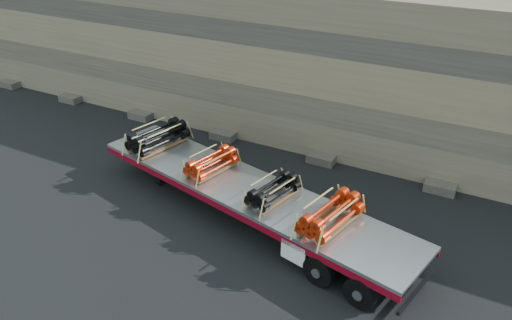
{
  "coord_description": "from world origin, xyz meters",
  "views": [
    {
      "loc": [
        8.45,
        -13.46,
        10.56
      ],
      "look_at": [
        0.76,
        0.96,
        1.61
      ],
      "focal_mm": 35.0,
      "sensor_mm": 36.0,
      "label": 1
    }
  ],
  "objects_px": {
    "bundle_midfront": "(211,163)",
    "bundle_midrear": "(273,191)",
    "bundle_front": "(158,137)",
    "bundle_rear": "(330,215)",
    "trailer": "(246,203)"
  },
  "relations": [
    {
      "from": "bundle_midfront",
      "to": "bundle_midrear",
      "type": "distance_m",
      "value": 2.92
    },
    {
      "from": "bundle_front",
      "to": "bundle_midrear",
      "type": "xyz_separation_m",
      "value": [
        5.82,
        -1.32,
        -0.08
      ]
    },
    {
      "from": "bundle_midfront",
      "to": "bundle_midrear",
      "type": "relative_size",
      "value": 1.02
    },
    {
      "from": "bundle_midrear",
      "to": "bundle_rear",
      "type": "bearing_deg",
      "value": 0.0
    },
    {
      "from": "bundle_front",
      "to": "bundle_rear",
      "type": "bearing_deg",
      "value": 0.0
    },
    {
      "from": "bundle_midrear",
      "to": "bundle_midfront",
      "type": "bearing_deg",
      "value": 180.0
    },
    {
      "from": "trailer",
      "to": "bundle_midrear",
      "type": "distance_m",
      "value": 1.56
    },
    {
      "from": "bundle_rear",
      "to": "bundle_midrear",
      "type": "bearing_deg",
      "value": -180.0
    },
    {
      "from": "trailer",
      "to": "bundle_front",
      "type": "distance_m",
      "value": 4.89
    },
    {
      "from": "bundle_midfront",
      "to": "bundle_midrear",
      "type": "xyz_separation_m",
      "value": [
        2.85,
        -0.65,
        -0.01
      ]
    },
    {
      "from": "bundle_front",
      "to": "bundle_midfront",
      "type": "distance_m",
      "value": 3.05
    },
    {
      "from": "bundle_rear",
      "to": "bundle_front",
      "type": "bearing_deg",
      "value": -180.0
    },
    {
      "from": "bundle_front",
      "to": "bundle_midrear",
      "type": "distance_m",
      "value": 5.97
    },
    {
      "from": "trailer",
      "to": "bundle_front",
      "type": "bearing_deg",
      "value": 180.0
    },
    {
      "from": "bundle_front",
      "to": "bundle_rear",
      "type": "relative_size",
      "value": 1.06
    }
  ]
}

